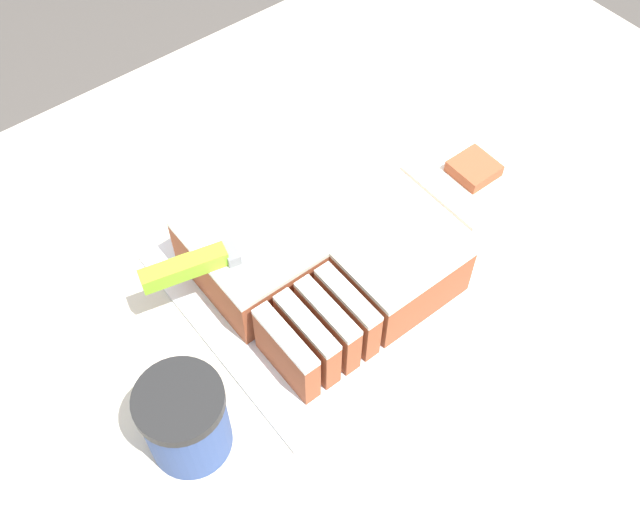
# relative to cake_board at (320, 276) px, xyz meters

# --- Properties ---
(ground_plane) EXTENTS (8.00, 8.00, 0.00)m
(ground_plane) POSITION_rel_cake_board_xyz_m (0.05, -0.04, -0.89)
(ground_plane) COLOR #4C4742
(countertop) EXTENTS (1.40, 1.10, 0.89)m
(countertop) POSITION_rel_cake_board_xyz_m (0.05, -0.04, -0.45)
(countertop) COLOR beige
(countertop) RESTS_ON ground_plane
(cake_board) EXTENTS (0.34, 0.34, 0.01)m
(cake_board) POSITION_rel_cake_board_xyz_m (0.00, 0.00, 0.00)
(cake_board) COLOR silver
(cake_board) RESTS_ON countertop
(cake) EXTENTS (0.27, 0.27, 0.08)m
(cake) POSITION_rel_cake_board_xyz_m (0.01, 0.01, 0.04)
(cake) COLOR #994C2D
(cake) RESTS_ON cake_board
(knife) EXTENTS (0.31, 0.10, 0.02)m
(knife) POSITION_rel_cake_board_xyz_m (-0.12, 0.04, 0.09)
(knife) COLOR silver
(knife) RESTS_ON cake
(coffee_cup) EXTENTS (0.10, 0.10, 0.11)m
(coffee_cup) POSITION_rel_cake_board_xyz_m (-0.25, -0.09, 0.05)
(coffee_cup) COLOR #334C8C
(coffee_cup) RESTS_ON countertop
(paper_napkin) EXTENTS (0.15, 0.15, 0.01)m
(paper_napkin) POSITION_rel_cake_board_xyz_m (0.28, 0.00, 0.00)
(paper_napkin) COLOR white
(paper_napkin) RESTS_ON countertop
(brownie) EXTENTS (0.06, 0.06, 0.02)m
(brownie) POSITION_rel_cake_board_xyz_m (0.28, 0.00, 0.01)
(brownie) COLOR #994C2D
(brownie) RESTS_ON paper_napkin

